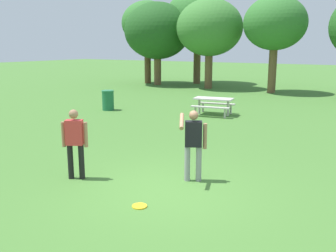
% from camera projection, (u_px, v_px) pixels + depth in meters
% --- Properties ---
extents(ground_plane, '(120.00, 120.00, 0.00)m').
position_uv_depth(ground_plane, '(167.00, 190.00, 8.06)').
color(ground_plane, '#447530').
extents(person_thrower, '(0.55, 0.83, 1.64)m').
position_uv_depth(person_thrower, '(193.00, 140.00, 8.41)').
color(person_thrower, gray).
rests_on(person_thrower, ground).
extents(person_catcher, '(0.55, 0.37, 1.64)m').
position_uv_depth(person_catcher, '(75.00, 139.00, 8.56)').
color(person_catcher, black).
rests_on(person_catcher, ground).
extents(frisbee, '(0.29, 0.29, 0.03)m').
position_uv_depth(frisbee, '(140.00, 206.00, 7.22)').
color(frisbee, yellow).
rests_on(frisbee, ground).
extents(picnic_table_near, '(1.91, 1.69, 0.77)m').
position_uv_depth(picnic_table_near, '(214.00, 103.00, 16.69)').
color(picnic_table_near, beige).
rests_on(picnic_table_near, ground).
extents(trash_can_beside_table, '(0.59, 0.59, 0.96)m').
position_uv_depth(trash_can_beside_table, '(108.00, 100.00, 17.99)').
color(trash_can_beside_table, '#1E663D').
rests_on(trash_can_beside_table, ground).
extents(tree_tall_left, '(4.14, 4.14, 6.61)m').
position_uv_depth(tree_tall_left, '(147.00, 24.00, 30.19)').
color(tree_tall_left, brown).
rests_on(tree_tall_left, ground).
extents(tree_broad_center, '(5.15, 5.15, 6.38)m').
position_uv_depth(tree_broad_center, '(157.00, 31.00, 29.11)').
color(tree_broad_center, brown).
rests_on(tree_broad_center, ground).
extents(tree_far_right, '(5.28, 5.28, 7.40)m').
position_uv_depth(tree_far_right, '(198.00, 19.00, 29.88)').
color(tree_far_right, brown).
rests_on(tree_far_right, ground).
extents(tree_slender_mid, '(4.70, 4.70, 6.31)m').
position_uv_depth(tree_slender_mid, '(210.00, 28.00, 26.45)').
color(tree_slender_mid, brown).
rests_on(tree_slender_mid, ground).
extents(tree_back_left, '(4.04, 4.04, 6.19)m').
position_uv_depth(tree_back_left, '(275.00, 24.00, 23.87)').
color(tree_back_left, brown).
rests_on(tree_back_left, ground).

